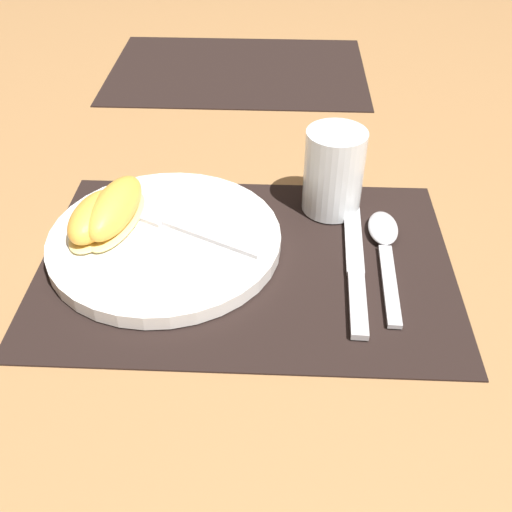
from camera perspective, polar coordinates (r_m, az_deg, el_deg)
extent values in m
plane|color=#A37547|center=(0.65, -0.96, -0.64)|extent=(3.00, 3.00, 0.00)
cube|color=black|center=(0.65, -0.96, -0.50)|extent=(0.44, 0.31, 0.00)
cube|color=black|center=(1.09, -1.74, 17.30)|extent=(0.44, 0.31, 0.00)
cylinder|color=white|center=(0.67, -8.65, 1.48)|extent=(0.25, 0.25, 0.02)
cylinder|color=silver|center=(0.70, 7.41, 8.00)|extent=(0.07, 0.07, 0.10)
cylinder|color=yellow|center=(0.72, 7.23, 6.15)|extent=(0.06, 0.06, 0.05)
cube|color=#BCBCC1|center=(0.60, 9.67, -4.52)|extent=(0.02, 0.09, 0.01)
cube|color=#BCBCC1|center=(0.68, 9.24, 2.02)|extent=(0.02, 0.14, 0.01)
cube|color=#BCBCC1|center=(0.63, 12.61, -2.62)|extent=(0.02, 0.12, 0.01)
ellipsoid|color=#BCBCC1|center=(0.70, 12.00, 2.64)|extent=(0.04, 0.06, 0.01)
cube|color=#BCBCC1|center=(0.65, -4.29, 1.85)|extent=(0.11, 0.07, 0.00)
cube|color=#BCBCC1|center=(0.70, -11.10, 4.26)|extent=(0.08, 0.06, 0.00)
ellipsoid|color=#F4DB84|center=(0.68, -13.09, 3.36)|extent=(0.07, 0.12, 0.01)
ellipsoid|color=#F9B242|center=(0.68, -13.30, 4.53)|extent=(0.06, 0.12, 0.04)
ellipsoid|color=#F4DB84|center=(0.68, -14.88, 2.63)|extent=(0.07, 0.10, 0.01)
ellipsoid|color=#F9B242|center=(0.67, -15.10, 3.67)|extent=(0.06, 0.10, 0.04)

